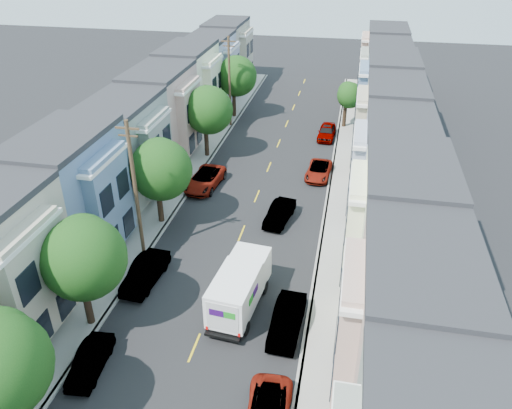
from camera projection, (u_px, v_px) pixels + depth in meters
The scene contains 24 objects.
ground at pixel (222, 282), 33.17m from camera, with size 160.00×160.00×0.00m, color black.
road_slab at pixel (263, 181), 45.92m from camera, with size 12.00×70.00×0.02m, color black.
curb_left at pixel (200, 174), 46.92m from camera, with size 0.30×70.00×0.15m, color gray.
curb_right at pixel (329, 186), 44.85m from camera, with size 0.30×70.00×0.15m, color gray.
sidewalk_left at pixel (187, 173), 47.14m from camera, with size 2.60×70.00×0.15m, color gray.
sidewalk_right at pixel (344, 188), 44.63m from camera, with size 2.60×70.00×0.15m, color gray.
centerline at pixel (263, 181), 45.92m from camera, with size 0.12×70.00×0.01m, color gold.
townhouse_row_left at pixel (149, 170), 47.83m from camera, with size 5.00×70.00×8.50m, color #A3ABBE.
townhouse_row_right at pixel (387, 192), 44.02m from camera, with size 5.00×70.00×8.50m, color #A3ABBE.
tree_b at pixel (83, 259), 27.32m from camera, with size 4.70×4.70×7.17m.
tree_c at pixel (160, 170), 37.34m from camera, with size 4.70×4.70×7.00m.
tree_d at pixel (208, 110), 48.20m from camera, with size 4.70×4.70×7.26m.
tree_e at pixel (236, 76), 58.19m from camera, with size 4.70×4.70×7.37m.
tree_far_r at pixel (349, 96), 55.82m from camera, with size 2.91×2.91×5.26m.
utility_pole_near at pixel (136, 191), 33.38m from camera, with size 1.60×0.26×10.00m.
utility_pole_far at pixel (230, 82), 55.49m from camera, with size 1.60×0.26×10.00m.
fedex_truck at pixel (240, 287), 30.16m from camera, with size 2.35×6.09×2.92m.
lead_sedan at pixel (280, 213), 39.50m from camera, with size 1.50×4.25×1.42m, color black.
parked_left_b at pixel (90, 361), 26.40m from camera, with size 1.34×3.80×1.27m, color black.
parked_left_c at pixel (145, 273), 32.78m from camera, with size 1.63×4.62×1.54m, color #B2B2B2.
parked_left_d at pixel (205, 179), 44.52m from camera, with size 2.48×5.39×1.50m, color #59051B.
parked_right_b at pixel (287, 320), 28.90m from camera, with size 1.62×4.58×1.53m, color silver.
parked_right_c at pixel (319, 171), 46.31m from camera, with size 2.12×4.59×1.28m, color black.
parked_right_d at pixel (327, 132), 54.46m from camera, with size 1.78×4.65×1.51m, color black.
Camera 1 is at (7.42, -25.23, 20.99)m, focal length 35.00 mm.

